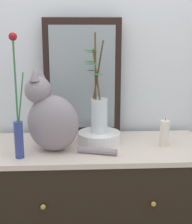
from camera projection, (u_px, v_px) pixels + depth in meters
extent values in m
cube|color=silver|center=(93.00, 64.00, 1.90)|extent=(4.40, 0.08, 2.60)
cube|color=beige|center=(96.00, 148.00, 1.68)|extent=(1.15, 0.49, 0.02)
sphere|color=#B79338|center=(43.00, 207.00, 1.47)|extent=(0.02, 0.02, 0.02)
sphere|color=#B79338|center=(154.00, 204.00, 1.49)|extent=(0.02, 0.02, 0.02)
cube|color=black|center=(83.00, 78.00, 1.82)|extent=(0.43, 0.03, 0.65)
cube|color=gray|center=(83.00, 78.00, 1.80)|extent=(0.36, 0.01, 0.57)
ellipsoid|color=gray|center=(53.00, 123.00, 1.58)|extent=(0.30, 0.24, 0.28)
sphere|color=gray|center=(38.00, 90.00, 1.56)|extent=(0.13, 0.13, 0.13)
cone|color=gray|center=(34.00, 75.00, 1.50)|extent=(0.05, 0.05, 0.06)
cone|color=gray|center=(40.00, 73.00, 1.57)|extent=(0.05, 0.05, 0.06)
cylinder|color=gray|center=(98.00, 151.00, 1.56)|extent=(0.19, 0.09, 0.03)
cylinder|color=navy|center=(19.00, 140.00, 1.49)|extent=(0.04, 0.04, 0.17)
cylinder|color=#2F733D|center=(16.00, 82.00, 1.43)|extent=(0.01, 0.01, 0.36)
sphere|color=maroon|center=(13.00, 37.00, 1.38)|extent=(0.04, 0.04, 0.04)
cylinder|color=#26703C|center=(21.00, 97.00, 1.45)|extent=(0.04, 0.01, 0.22)
cylinder|color=white|center=(99.00, 137.00, 1.72)|extent=(0.23, 0.23, 0.06)
cylinder|color=silver|center=(99.00, 116.00, 1.70)|extent=(0.09, 0.09, 0.18)
cylinder|color=#55371C|center=(96.00, 73.00, 1.64)|extent=(0.01, 0.07, 0.41)
ellipsoid|color=#376A3F|center=(92.00, 64.00, 1.65)|extent=(0.07, 0.08, 0.01)
ellipsoid|color=#346D34|center=(89.00, 50.00, 1.61)|extent=(0.08, 0.06, 0.01)
cylinder|color=#4A3F1C|center=(97.00, 82.00, 1.64)|extent=(0.05, 0.04, 0.33)
ellipsoid|color=#30703B|center=(98.00, 74.00, 1.62)|extent=(0.07, 0.08, 0.01)
ellipsoid|color=#2A773C|center=(91.00, 64.00, 1.56)|extent=(0.07, 0.04, 0.01)
cylinder|color=#443A1D|center=(97.00, 77.00, 1.66)|extent=(0.07, 0.05, 0.37)
ellipsoid|color=#30723A|center=(93.00, 70.00, 1.69)|extent=(0.08, 0.07, 0.01)
ellipsoid|color=#2A783B|center=(90.00, 61.00, 1.69)|extent=(0.08, 0.07, 0.01)
ellipsoid|color=#327241|center=(93.00, 52.00, 1.70)|extent=(0.08, 0.05, 0.01)
cylinder|color=silver|center=(165.00, 133.00, 1.66)|extent=(0.05, 0.05, 0.13)
cylinder|color=black|center=(165.00, 120.00, 1.65)|extent=(0.00, 0.00, 0.01)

